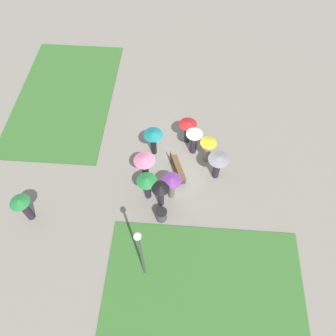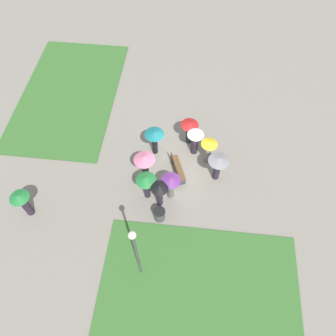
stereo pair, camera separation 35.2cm
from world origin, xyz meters
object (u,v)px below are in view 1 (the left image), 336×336
trash_bin (161,215)px  crowd_person_black (161,191)px  crowd_person_pink (145,163)px  crowd_person_white (194,139)px  crowd_person_teal (153,138)px  crowd_person_red (188,128)px  crowd_person_yellow (208,147)px  lone_walker_far_path (23,206)px  crowd_person_grey (218,162)px  lamp_post (141,251)px  crowd_person_purple (172,183)px  crowd_person_green (147,183)px  park_bench (177,168)px

trash_bin → crowd_person_black: (0.87, 0.09, 0.98)m
crowd_person_pink → crowd_person_white: (2.08, -2.61, -0.29)m
crowd_person_teal → crowd_person_red: (1.03, -1.93, -0.19)m
trash_bin → crowd_person_black: 1.31m
crowd_person_white → crowd_person_black: size_ratio=0.96×
crowd_person_teal → crowd_person_yellow: crowd_person_teal is taller
lone_walker_far_path → crowd_person_yellow: bearing=-130.2°
crowd_person_red → crowd_person_yellow: crowd_person_yellow is taller
lone_walker_far_path → crowd_person_grey: bearing=-137.0°
lamp_post → crowd_person_purple: lamp_post is taller
crowd_person_pink → crowd_person_teal: 1.85m
crowd_person_green → crowd_person_white: crowd_person_green is taller
park_bench → crowd_person_black: 2.38m
park_bench → crowd_person_green: (-1.67, 1.48, 0.96)m
crowd_person_pink → crowd_person_yellow: crowd_person_pink is taller
lamp_post → crowd_person_black: bearing=-7.1°
crowd_person_pink → lone_walker_far_path: size_ratio=1.06×
crowd_person_green → crowd_person_grey: (1.61, -3.71, -0.04)m
crowd_person_purple → crowd_person_grey: crowd_person_grey is taller
crowd_person_pink → lone_walker_far_path: (-2.88, 5.84, -0.22)m
crowd_person_teal → crowd_person_grey: bearing=-15.8°
park_bench → crowd_person_red: crowd_person_red is taller
park_bench → crowd_person_yellow: crowd_person_yellow is taller
crowd_person_grey → crowd_person_yellow: size_ratio=1.02×
park_bench → crowd_person_red: bearing=-32.5°
lone_walker_far_path → crowd_person_red: bearing=-120.2°
park_bench → crowd_person_pink: 2.07m
crowd_person_pink → crowd_person_red: crowd_person_pink is taller
park_bench → crowd_person_red: (2.37, -0.48, 0.73)m
crowd_person_purple → crowd_person_white: bearing=15.0°
crowd_person_teal → crowd_person_red: size_ratio=1.08×
crowd_person_teal → crowd_person_purple: (-2.88, -1.24, -0.01)m
crowd_person_white → crowd_person_black: (-3.67, 1.62, 0.19)m
crowd_person_teal → lamp_post: bearing=-83.0°
crowd_person_grey → crowd_person_yellow: bearing=-120.8°
crowd_person_white → crowd_person_black: bearing=53.5°
crowd_person_grey → lone_walker_far_path: lone_walker_far_path is taller
park_bench → crowd_person_white: crowd_person_white is taller
trash_bin → crowd_person_teal: bearing=10.5°
park_bench → trash_bin: bearing=146.7°
lamp_post → crowd_person_yellow: lamp_post is taller
crowd_person_yellow → crowd_person_black: (-3.11, 2.41, 0.10)m
crowd_person_yellow → crowd_person_purple: bearing=119.6°
park_bench → crowd_person_white: (1.59, -0.88, 0.72)m
trash_bin → crowd_person_yellow: 4.70m
crowd_person_grey → lamp_post: bearing=2.0°
crowd_person_white → lamp_post: bearing=61.6°
crowd_person_black → lone_walker_far_path: bearing=22.9°
crowd_person_green → crowd_person_red: crowd_person_green is taller
crowd_person_green → crowd_person_teal: 3.01m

